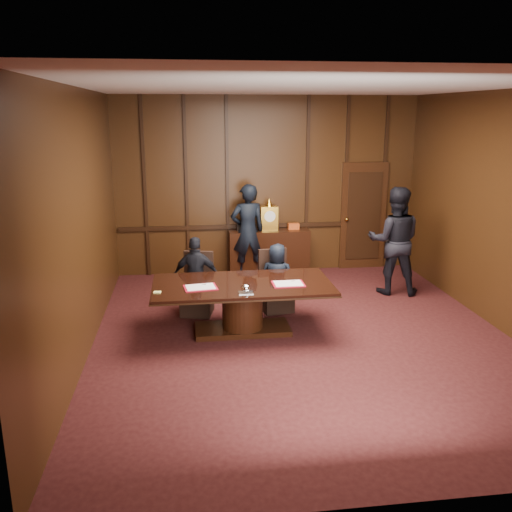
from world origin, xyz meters
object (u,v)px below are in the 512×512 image
at_px(signatory_right, 277,278).
at_px(witness_right, 394,241).
at_px(sideboard, 269,250).
at_px(witness_left, 248,231).
at_px(conference_table, 242,299).
at_px(signatory_left, 196,277).

bearing_deg(signatory_right, witness_right, -145.25).
relative_size(sideboard, witness_left, 0.86).
bearing_deg(witness_left, witness_right, 145.44).
bearing_deg(conference_table, witness_left, 81.77).
relative_size(signatory_left, signatory_right, 1.13).
bearing_deg(signatory_right, conference_table, 68.97).
bearing_deg(sideboard, conference_table, -106.14).
bearing_deg(witness_left, signatory_right, 90.45).
relative_size(conference_table, signatory_right, 2.31).
bearing_deg(signatory_right, sideboard, -77.25).
relative_size(sideboard, conference_table, 0.61).
distance_m(sideboard, witness_right, 2.54).
distance_m(conference_table, signatory_right, 1.03).
xyz_separation_m(sideboard, signatory_left, (-1.50, -2.13, 0.16)).
xyz_separation_m(sideboard, witness_left, (-0.45, -0.16, 0.44)).
distance_m(conference_table, signatory_left, 1.04).
xyz_separation_m(sideboard, signatory_right, (-0.20, -2.13, 0.08)).
relative_size(signatory_left, witness_right, 0.67).
height_order(sideboard, witness_right, witness_right).
bearing_deg(signatory_right, signatory_left, 18.06).
bearing_deg(conference_table, witness_right, 27.04).
distance_m(conference_table, witness_right, 3.26).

